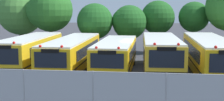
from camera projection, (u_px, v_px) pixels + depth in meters
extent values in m
plane|color=#38383D|center=(139.00, 72.00, 22.42)|extent=(160.00, 160.00, 0.00)
cube|color=yellow|center=(31.00, 52.00, 23.04)|extent=(2.65, 9.44, 2.15)
cube|color=white|center=(30.00, 37.00, 22.88)|extent=(2.60, 9.25, 0.12)
cube|color=black|center=(4.00, 76.00, 18.47)|extent=(2.47, 0.22, 0.36)
cube|color=black|center=(3.00, 56.00, 18.34)|extent=(1.99, 0.11, 1.03)
cube|color=black|center=(47.00, 47.00, 23.18)|extent=(0.22, 7.32, 0.77)
cube|color=black|center=(17.00, 47.00, 23.41)|extent=(0.22, 7.32, 0.77)
cube|color=black|center=(31.00, 57.00, 23.10)|extent=(2.68, 9.54, 0.10)
sphere|color=red|center=(14.00, 43.00, 18.33)|extent=(0.18, 0.18, 0.18)
cube|color=black|center=(3.00, 47.00, 18.25)|extent=(1.09, 0.11, 0.24)
cylinder|color=black|center=(29.00, 72.00, 19.83)|extent=(0.30, 1.01, 1.00)
cylinder|color=black|center=(55.00, 57.00, 25.92)|extent=(0.30, 1.01, 1.00)
cylinder|color=black|center=(32.00, 57.00, 26.12)|extent=(0.30, 1.01, 1.00)
cube|color=yellow|center=(73.00, 53.00, 22.89)|extent=(2.46, 10.74, 2.02)
cube|color=white|center=(73.00, 39.00, 22.74)|extent=(2.41, 10.52, 0.12)
cube|color=black|center=(51.00, 80.00, 17.66)|extent=(2.49, 0.16, 0.36)
cube|color=black|center=(50.00, 60.00, 17.54)|extent=(2.00, 0.06, 0.97)
cube|color=black|center=(89.00, 48.00, 22.99)|extent=(0.05, 8.37, 0.73)
cube|color=black|center=(58.00, 48.00, 23.28)|extent=(0.05, 8.37, 0.73)
cube|color=black|center=(73.00, 58.00, 22.95)|extent=(2.48, 10.84, 0.10)
sphere|color=red|center=(62.00, 47.00, 17.52)|extent=(0.18, 0.18, 0.18)
sphere|color=red|center=(40.00, 46.00, 17.67)|extent=(0.18, 0.18, 0.18)
cube|color=black|center=(50.00, 51.00, 17.45)|extent=(1.10, 0.08, 0.24)
cylinder|color=black|center=(74.00, 75.00, 18.98)|extent=(0.28, 1.00, 1.00)
cylinder|color=black|center=(42.00, 74.00, 19.23)|extent=(0.28, 1.00, 1.00)
cylinder|color=black|center=(94.00, 57.00, 26.39)|extent=(0.28, 1.00, 1.00)
cylinder|color=black|center=(71.00, 56.00, 26.64)|extent=(0.28, 1.00, 1.00)
cube|color=yellow|center=(116.00, 55.00, 22.22)|extent=(2.64, 9.23, 1.91)
cube|color=white|center=(116.00, 42.00, 22.08)|extent=(2.59, 9.04, 0.12)
cube|color=black|center=(107.00, 79.00, 17.75)|extent=(2.54, 0.20, 0.36)
cube|color=black|center=(107.00, 61.00, 17.64)|extent=(2.04, 0.09, 0.92)
cube|color=black|center=(133.00, 51.00, 22.30)|extent=(0.16, 7.17, 0.69)
cube|color=black|center=(100.00, 50.00, 22.64)|extent=(0.16, 7.17, 0.69)
cube|color=black|center=(116.00, 60.00, 22.27)|extent=(2.67, 9.32, 0.10)
sphere|color=red|center=(119.00, 48.00, 17.61)|extent=(0.18, 0.18, 0.18)
sphere|color=red|center=(96.00, 48.00, 17.79)|extent=(0.18, 0.18, 0.18)
cube|color=black|center=(107.00, 53.00, 17.56)|extent=(1.12, 0.10, 0.24)
cylinder|color=black|center=(127.00, 75.00, 19.05)|extent=(0.30, 1.00, 1.00)
cylinder|color=black|center=(94.00, 74.00, 19.35)|extent=(0.30, 1.00, 1.00)
cylinder|color=black|center=(133.00, 59.00, 24.93)|extent=(0.30, 1.00, 1.00)
cylinder|color=black|center=(107.00, 59.00, 25.22)|extent=(0.30, 1.00, 1.00)
cube|color=yellow|center=(161.00, 53.00, 22.03)|extent=(2.72, 9.75, 2.19)
cube|color=white|center=(161.00, 38.00, 21.87)|extent=(2.67, 9.55, 0.12)
cube|color=black|center=(166.00, 81.00, 17.31)|extent=(2.57, 0.22, 0.36)
cube|color=black|center=(166.00, 59.00, 17.18)|extent=(2.06, 0.10, 1.05)
cube|color=black|center=(178.00, 48.00, 22.15)|extent=(0.20, 7.56, 0.79)
cube|color=black|center=(144.00, 48.00, 22.40)|extent=(0.20, 7.56, 0.79)
cube|color=black|center=(161.00, 59.00, 22.09)|extent=(2.75, 9.85, 0.10)
sphere|color=red|center=(178.00, 44.00, 17.16)|extent=(0.18, 0.18, 0.18)
sphere|color=red|center=(155.00, 44.00, 17.29)|extent=(0.18, 0.18, 0.18)
cube|color=black|center=(167.00, 49.00, 17.08)|extent=(1.13, 0.10, 0.24)
cylinder|color=black|center=(182.00, 76.00, 18.66)|extent=(0.30, 1.01, 1.00)
cylinder|color=black|center=(146.00, 75.00, 18.87)|extent=(0.30, 1.01, 1.00)
cylinder|color=black|center=(171.00, 59.00, 25.06)|extent=(0.30, 1.01, 1.00)
cylinder|color=black|center=(145.00, 59.00, 25.28)|extent=(0.30, 1.01, 1.00)
cube|color=yellow|center=(209.00, 55.00, 21.37)|extent=(2.70, 11.31, 2.19)
cube|color=white|center=(209.00, 39.00, 21.21)|extent=(2.64, 11.08, 0.12)
cube|color=black|center=(190.00, 49.00, 21.79)|extent=(0.19, 8.79, 0.79)
cube|color=black|center=(208.00, 61.00, 21.44)|extent=(2.73, 11.42, 0.10)
sphere|color=red|center=(216.00, 47.00, 15.91)|extent=(0.18, 0.18, 0.18)
cylinder|color=black|center=(202.00, 81.00, 17.50)|extent=(0.30, 1.00, 1.00)
cylinder|color=black|center=(213.00, 59.00, 25.12)|extent=(0.30, 1.00, 1.00)
cylinder|color=black|center=(187.00, 58.00, 25.42)|extent=(0.30, 1.00, 1.00)
cylinder|color=#4C3823|center=(22.00, 40.00, 32.96)|extent=(0.47, 0.47, 2.52)
sphere|color=#478438|center=(20.00, 12.00, 32.52)|extent=(5.06, 5.06, 5.06)
sphere|color=#478438|center=(25.00, 10.00, 32.80)|extent=(4.00, 4.00, 4.00)
cylinder|color=#4C3823|center=(51.00, 40.00, 31.20)|extent=(0.46, 0.46, 2.94)
sphere|color=#286623|center=(51.00, 10.00, 30.75)|extent=(4.66, 4.66, 4.66)
sphere|color=#286623|center=(44.00, 11.00, 30.60)|extent=(3.61, 3.61, 3.61)
cylinder|color=#4C3823|center=(95.00, 45.00, 30.38)|extent=(0.43, 0.43, 2.13)
sphere|color=#1E561E|center=(95.00, 21.00, 30.04)|extent=(3.69, 3.69, 3.69)
sphere|color=#1E561E|center=(91.00, 23.00, 29.75)|extent=(2.36, 2.36, 2.36)
cylinder|color=#4C3823|center=(129.00, 45.00, 30.64)|extent=(0.38, 0.38, 2.06)
sphere|color=#1E561E|center=(129.00, 22.00, 30.30)|extent=(3.56, 3.56, 3.56)
sphere|color=#1E561E|center=(124.00, 21.00, 30.09)|extent=(2.65, 2.65, 2.65)
cylinder|color=#4C3823|center=(157.00, 42.00, 31.71)|extent=(0.45, 0.45, 2.51)
sphere|color=#1E561E|center=(158.00, 17.00, 31.34)|extent=(3.61, 3.61, 3.61)
sphere|color=#1E561E|center=(161.00, 17.00, 31.56)|extent=(2.62, 2.62, 2.62)
cylinder|color=#4C3823|center=(193.00, 41.00, 31.50)|extent=(0.33, 0.33, 2.71)
sphere|color=#1E561E|center=(194.00, 17.00, 31.13)|extent=(3.24, 3.24, 3.24)
sphere|color=#1E561E|center=(193.00, 18.00, 31.51)|extent=(2.59, 2.59, 2.59)
sphere|color=#286623|center=(224.00, 8.00, 28.26)|extent=(2.92, 2.92, 2.92)
cylinder|color=#9EA0A3|center=(24.00, 91.00, 13.49)|extent=(0.07, 0.07, 2.03)
cylinder|color=#9EA0A3|center=(93.00, 93.00, 13.11)|extent=(0.07, 0.07, 2.03)
cylinder|color=#9EA0A3|center=(166.00, 96.00, 12.73)|extent=(0.07, 0.07, 2.03)
cube|color=#ADB2B7|center=(129.00, 94.00, 12.92)|extent=(22.61, 0.02, 1.99)
cylinder|color=#9EA0A3|center=(129.00, 73.00, 12.78)|extent=(22.61, 0.04, 0.04)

